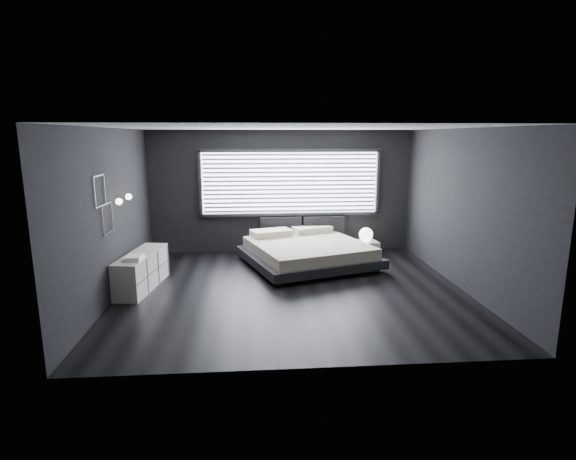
{
  "coord_description": "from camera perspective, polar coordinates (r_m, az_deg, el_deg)",
  "views": [
    {
      "loc": [
        -0.67,
        -7.53,
        2.67
      ],
      "look_at": [
        0.0,
        0.85,
        0.9
      ],
      "focal_mm": 28.0,
      "sensor_mm": 36.0,
      "label": 1
    }
  ],
  "objects": [
    {
      "name": "headboard",
      "position": [
        10.44,
        1.82,
        0.29
      ],
      "size": [
        1.96,
        0.16,
        0.52
      ],
      "color": "black",
      "rests_on": "ground"
    },
    {
      "name": "orb_lamp",
      "position": [
        10.26,
        9.87,
        -0.56
      ],
      "size": [
        0.31,
        0.31,
        0.31
      ],
      "primitive_type": "sphere",
      "color": "white",
      "rests_on": "nightstand"
    },
    {
      "name": "dresser",
      "position": [
        8.42,
        -18.04,
        -4.94
      ],
      "size": [
        0.67,
        1.63,
        0.64
      ],
      "color": "white",
      "rests_on": "ground"
    },
    {
      "name": "sconce_far",
      "position": [
        8.54,
        -19.61,
        4.01
      ],
      "size": [
        0.18,
        0.11,
        0.11
      ],
      "color": "silver",
      "rests_on": "ground"
    },
    {
      "name": "book_stack",
      "position": [
        7.94,
        -19.0,
        -3.35
      ],
      "size": [
        0.3,
        0.38,
        0.08
      ],
      "color": "white",
      "rests_on": "dresser"
    },
    {
      "name": "window",
      "position": [
        10.31,
        0.29,
        6.0
      ],
      "size": [
        4.14,
        0.09,
        1.52
      ],
      "color": "white",
      "rests_on": "ground"
    },
    {
      "name": "wall_art_lower",
      "position": [
        7.69,
        -21.94,
        1.37
      ],
      "size": [
        0.01,
        0.48,
        0.48
      ],
      "color": "#47474C",
      "rests_on": "ground"
    },
    {
      "name": "room",
      "position": [
        7.66,
        0.51,
        2.35
      ],
      "size": [
        6.04,
        6.0,
        2.8
      ],
      "color": "black",
      "rests_on": "ground"
    },
    {
      "name": "wall_art_upper",
      "position": [
        7.39,
        -22.79,
        4.6
      ],
      "size": [
        0.01,
        0.48,
        0.48
      ],
      "color": "#47474C",
      "rests_on": "ground"
    },
    {
      "name": "sconce_near",
      "position": [
        7.96,
        -20.7,
        3.4
      ],
      "size": [
        0.18,
        0.11,
        0.11
      ],
      "color": "silver",
      "rests_on": "ground"
    },
    {
      "name": "nightstand",
      "position": [
        10.32,
        9.64,
        -2.31
      ],
      "size": [
        0.63,
        0.55,
        0.34
      ],
      "primitive_type": "cube",
      "rotation": [
        0.0,
        0.0,
        0.14
      ],
      "color": "white",
      "rests_on": "ground"
    },
    {
      "name": "bed",
      "position": [
        9.46,
        2.45,
        -2.68
      ],
      "size": [
        3.05,
        2.98,
        0.63
      ],
      "color": "black",
      "rests_on": "ground"
    }
  ]
}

